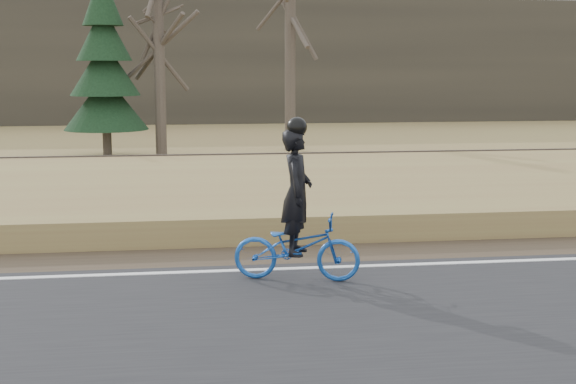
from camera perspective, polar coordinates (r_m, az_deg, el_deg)
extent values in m
plane|color=olive|center=(10.97, -3.89, -6.18)|extent=(120.00, 120.00, 0.00)
cube|color=black|center=(8.58, -2.74, -10.38)|extent=(120.00, 6.00, 0.06)
cube|color=silver|center=(11.15, -3.96, -5.59)|extent=(120.00, 0.12, 0.01)
cube|color=#473A2B|center=(12.13, -4.27, -4.60)|extent=(120.00, 1.60, 0.04)
cube|color=olive|center=(15.02, -4.98, -1.16)|extent=(120.00, 5.00, 0.44)
cube|color=slate|center=(18.77, -5.54, 0.92)|extent=(120.00, 3.00, 0.45)
cube|color=black|center=(18.73, -5.56, 1.81)|extent=(120.00, 2.40, 0.14)
cube|color=brown|center=(17.99, -5.48, 1.98)|extent=(120.00, 0.07, 0.15)
cube|color=brown|center=(19.42, -5.65, 2.51)|extent=(120.00, 0.07, 0.15)
cube|color=#383328|center=(40.57, -6.83, 9.23)|extent=(120.00, 4.00, 6.00)
imported|color=#174AA0|center=(10.58, 0.63, -3.96)|extent=(1.76, 0.99, 0.88)
imported|color=black|center=(10.44, 0.64, 0.00)|extent=(0.54, 0.68, 1.66)
sphere|color=black|center=(10.34, 0.64, 4.64)|extent=(0.26, 0.26, 0.26)
cylinder|color=#4C4238|center=(25.40, -9.16, 9.96)|extent=(0.36, 0.36, 6.61)
cylinder|color=#4C4238|center=(26.97, 0.16, 12.76)|extent=(0.36, 0.36, 9.19)
cylinder|color=#4C4238|center=(25.57, -12.74, 3.71)|extent=(0.28, 0.28, 1.15)
cone|color=black|center=(25.49, -12.83, 6.23)|extent=(2.60, 2.60, 1.68)
cone|color=black|center=(25.47, -12.91, 8.60)|extent=(2.15, 2.15, 1.68)
cone|color=black|center=(25.48, -13.00, 10.97)|extent=(1.70, 1.70, 1.68)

